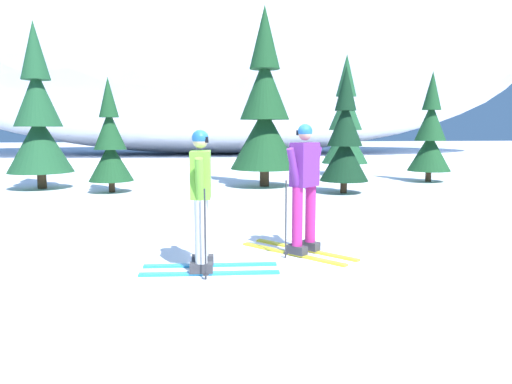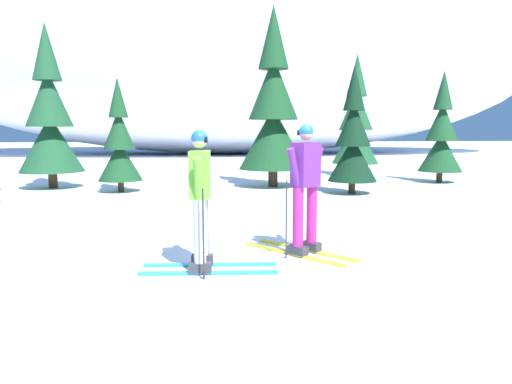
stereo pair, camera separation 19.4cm
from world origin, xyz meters
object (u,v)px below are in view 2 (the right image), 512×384
pine_tree_center_left (119,145)px  pine_tree_center (273,112)px  skier_lime_jacket (201,197)px  pine_tree_left (50,120)px  pine_tree_right (356,125)px  skier_purple_jacket (305,187)px  pine_tree_center_right (353,141)px  pine_tree_far_right (441,136)px

pine_tree_center_left → pine_tree_center: bearing=10.3°
skier_lime_jacket → pine_tree_left: (-4.62, 8.98, 1.11)m
skier_lime_jacket → pine_tree_right: bearing=64.3°
skier_purple_jacket → pine_tree_left: 10.38m
pine_tree_center_right → pine_tree_far_right: 4.48m
pine_tree_center_right → pine_tree_left: bearing=166.0°
pine_tree_center_right → pine_tree_center_left: bearing=170.8°
skier_lime_jacket → pine_tree_center: bearing=76.5°
skier_purple_jacket → pine_tree_right: size_ratio=0.40×
pine_tree_left → pine_tree_center_left: size_ratio=1.53×
pine_tree_left → pine_tree_center: bearing=-2.6°
skier_lime_jacket → pine_tree_center: size_ratio=0.32×
pine_tree_right → pine_tree_far_right: 3.39m
skier_purple_jacket → skier_lime_jacket: skier_purple_jacket is taller
skier_purple_jacket → pine_tree_right: pine_tree_right is taller
skier_purple_jacket → pine_tree_center_left: (-3.85, 7.23, 0.37)m
pine_tree_center_left → pine_tree_center_right: bearing=-9.2°
skier_purple_jacket → pine_tree_right: (4.27, 11.26, 0.96)m
skier_lime_jacket → pine_tree_right: 13.22m
skier_purple_jacket → pine_tree_center: pine_tree_center is taller
pine_tree_left → pine_tree_right: bearing=15.7°
pine_tree_center_left → pine_tree_far_right: bearing=7.7°
pine_tree_left → pine_tree_far_right: size_ratio=1.33×
pine_tree_center → pine_tree_center_right: (1.96, -1.86, -0.83)m
pine_tree_center → pine_tree_center_right: 2.82m
pine_tree_right → pine_tree_far_right: (2.09, -2.64, -0.38)m
pine_tree_center → pine_tree_left: bearing=177.4°
pine_tree_center_left → pine_tree_center: 4.66m
pine_tree_center → skier_lime_jacket: bearing=-103.5°
skier_lime_jacket → pine_tree_far_right: 12.12m
pine_tree_center_right → pine_tree_far_right: size_ratio=0.95×
pine_tree_center_left → pine_tree_center: pine_tree_center is taller
pine_tree_left → pine_tree_right: size_ratio=1.06×
pine_tree_left → pine_tree_center_right: pine_tree_left is taller
skier_purple_jacket → pine_tree_far_right: size_ratio=0.50×
skier_purple_jacket → pine_tree_center_right: (2.60, 6.19, 0.49)m
skier_lime_jacket → pine_tree_center_right: 7.95m
pine_tree_center_left → pine_tree_right: pine_tree_right is taller
pine_tree_left → pine_tree_right: 10.73m
pine_tree_center_left → skier_lime_jacket: bearing=-73.0°
skier_purple_jacket → pine_tree_far_right: (6.36, 8.62, 0.57)m
skier_lime_jacket → pine_tree_left: bearing=117.2°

